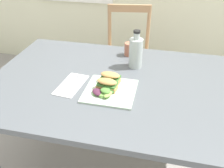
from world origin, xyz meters
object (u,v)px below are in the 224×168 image
Objects in this scene: sandwich_half_back at (110,77)px; bottle_cold_brew at (136,54)px; sandwich_half_front at (107,84)px; fork_on_napkin at (73,82)px; plate_lunch at (110,91)px; dining_table at (124,101)px; chair_wooden_far at (128,57)px; cup_extra_side at (129,49)px.

sandwich_half_back is 0.49× the size of bottle_cold_brew.
fork_on_napkin is at bearing 172.14° from sandwich_half_front.
plate_lunch reaches higher than fork_on_napkin.
bottle_cold_brew reaches higher than dining_table.
fork_on_napkin is at bearing -168.55° from sandwich_half_back.
dining_table is 6.60× the size of bottle_cold_brew.
plate_lunch is 0.21m from fork_on_napkin.
bottle_cold_brew reaches higher than sandwich_half_front.
sandwich_half_back reaches higher than plate_lunch.
sandwich_half_front is 0.19m from fork_on_napkin.
sandwich_half_back is 0.56× the size of fork_on_napkin.
bottle_cold_brew is at bearing 74.05° from plate_lunch.
sandwich_half_front reaches higher than dining_table.
dining_table is 7.67× the size of fork_on_napkin.
chair_wooden_far reaches higher than cup_extra_side.
bottle_cold_brew is (0.15, -0.68, 0.37)m from chair_wooden_far.
chair_wooden_far is at bearing 94.06° from plate_lunch.
plate_lunch is 0.08m from sandwich_half_back.
sandwich_half_front is 0.56× the size of fork_on_napkin.
bottle_cold_brew is 2.70× the size of cup_extra_side.
sandwich_half_front is at bearing -109.46° from bottle_cold_brew.
cup_extra_side is (0.02, 0.42, 0.03)m from plate_lunch.
bottle_cold_brew is at bearing 70.54° from sandwich_half_front.
sandwich_half_front is 0.29m from bottle_cold_brew.
fork_on_napkin is (-0.19, 0.03, -0.03)m from sandwich_half_front.
dining_table is 0.90m from chair_wooden_far.
cup_extra_side is at bearing 83.75° from sandwich_half_back.
cup_extra_side is (0.04, 0.42, 0.00)m from sandwich_half_front.
chair_wooden_far reaches higher than sandwich_half_back.
cup_extra_side is (0.04, 0.35, 0.00)m from sandwich_half_back.
cup_extra_side is (0.23, 0.39, 0.03)m from fork_on_napkin.
chair_wooden_far is 0.64m from cup_extra_side.
cup_extra_side is (-0.03, 0.33, 0.15)m from dining_table.
plate_lunch is at bearing -93.12° from cup_extra_side.
fork_on_napkin is at bearing -138.64° from bottle_cold_brew.
plate_lunch is 1.31× the size of fork_on_napkin.
sandwich_half_back is (-0.07, -0.03, 0.15)m from dining_table.
sandwich_half_front is at bearing -95.49° from cup_extra_side.
sandwich_half_back is 0.35m from cup_extra_side.
dining_table is at bearing -98.25° from bottle_cold_brew.
sandwich_half_back is at bearing 102.62° from plate_lunch.
chair_wooden_far is 10.89× the size of cup_extra_side.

